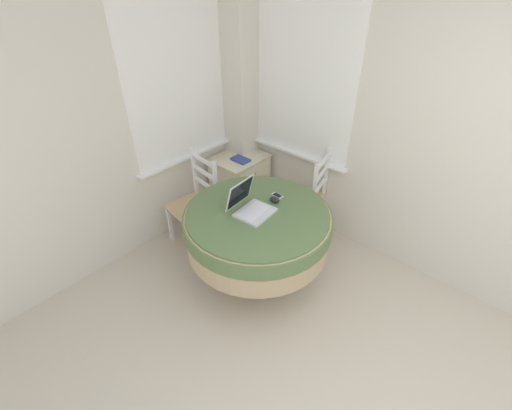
% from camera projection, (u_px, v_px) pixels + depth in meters
% --- Properties ---
extents(corner_room_shell, '(4.24, 4.81, 2.55)m').
position_uv_depth(corner_room_shell, '(266.00, 139.00, 2.66)').
color(corner_room_shell, beige).
rests_on(corner_room_shell, ground_plane).
extents(round_dining_table, '(1.21, 1.21, 0.76)m').
position_uv_depth(round_dining_table, '(258.00, 227.00, 2.83)').
color(round_dining_table, '#4C3D2D').
rests_on(round_dining_table, ground_plane).
extents(laptop, '(0.32, 0.34, 0.26)m').
position_uv_depth(laptop, '(250.00, 206.00, 2.72)').
color(laptop, silver).
rests_on(laptop, round_dining_table).
extents(computer_mouse, '(0.06, 0.09, 0.05)m').
position_uv_depth(computer_mouse, '(275.00, 200.00, 2.85)').
color(computer_mouse, black).
rests_on(computer_mouse, round_dining_table).
extents(cell_phone, '(0.06, 0.11, 0.01)m').
position_uv_depth(cell_phone, '(277.00, 196.00, 2.93)').
color(cell_phone, '#B2B7BC').
rests_on(cell_phone, round_dining_table).
extents(dining_chair_near_back_window, '(0.46, 0.46, 0.95)m').
position_uv_depth(dining_chair_near_back_window, '(196.00, 204.00, 3.39)').
color(dining_chair_near_back_window, tan).
rests_on(dining_chair_near_back_window, ground_plane).
extents(dining_chair_near_right_window, '(0.50, 0.50, 0.95)m').
position_uv_depth(dining_chair_near_right_window, '(306.00, 198.00, 3.49)').
color(dining_chair_near_right_window, tan).
rests_on(dining_chair_near_right_window, ground_plane).
extents(corner_cabinet, '(0.58, 0.49, 0.65)m').
position_uv_depth(corner_cabinet, '(240.00, 182.00, 3.98)').
color(corner_cabinet, beige).
rests_on(corner_cabinet, ground_plane).
extents(book_on_cabinet, '(0.13, 0.20, 0.02)m').
position_uv_depth(book_on_cabinet, '(241.00, 160.00, 3.71)').
color(book_on_cabinet, '#33478C').
rests_on(book_on_cabinet, corner_cabinet).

